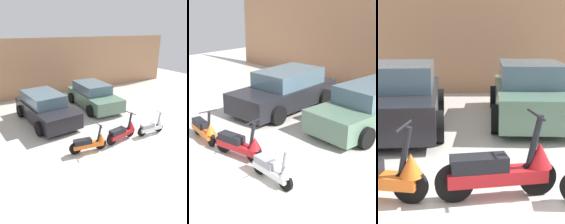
# 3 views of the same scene
# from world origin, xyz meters

# --- Properties ---
(wall_back) EXTENTS (19.60, 0.12, 3.76)m
(wall_back) POSITION_xyz_m (0.00, 8.88, 1.88)
(wall_back) COLOR tan
(wall_back) RESTS_ON ground_plane
(scooter_front_right) EXTENTS (1.58, 0.63, 1.11)m
(scooter_front_right) POSITION_xyz_m (-0.09, 1.06, 0.39)
(scooter_front_right) COLOR black
(scooter_front_right) RESTS_ON ground_plane
(car_rear_left) EXTENTS (2.25, 4.25, 1.40)m
(car_rear_left) POSITION_xyz_m (-2.12, 4.61, 0.67)
(car_rear_left) COLOR black
(car_rear_left) RESTS_ON ground_plane
(car_rear_center) EXTENTS (2.10, 4.12, 1.37)m
(car_rear_center) POSITION_xyz_m (0.97, 5.24, 0.66)
(car_rear_center) COLOR #51705B
(car_rear_center) RESTS_ON ground_plane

